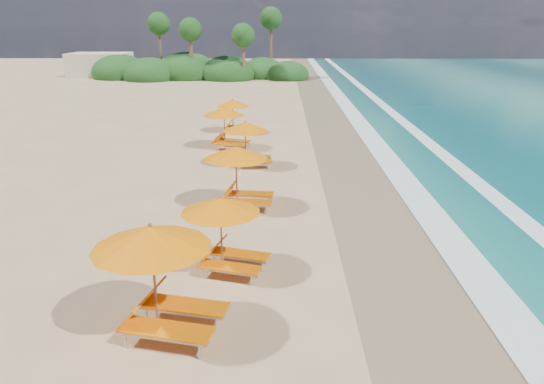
# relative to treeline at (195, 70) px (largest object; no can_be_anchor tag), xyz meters

# --- Properties ---
(ground) EXTENTS (160.00, 160.00, 0.00)m
(ground) POSITION_rel_treeline_xyz_m (9.94, -45.51, -1.00)
(ground) COLOR tan
(ground) RESTS_ON ground
(wet_sand) EXTENTS (4.00, 160.00, 0.01)m
(wet_sand) POSITION_rel_treeline_xyz_m (13.94, -45.51, -0.99)
(wet_sand) COLOR #836B4E
(wet_sand) RESTS_ON ground
(surf_foam) EXTENTS (4.00, 160.00, 0.01)m
(surf_foam) POSITION_rel_treeline_xyz_m (16.64, -45.51, -0.97)
(surf_foam) COLOR white
(surf_foam) RESTS_ON ground
(station_2) EXTENTS (3.07, 2.95, 2.53)m
(station_2) POSITION_rel_treeline_xyz_m (7.76, -51.49, 0.42)
(station_2) COLOR olive
(station_2) RESTS_ON ground
(station_3) EXTENTS (2.66, 2.58, 2.14)m
(station_3) POSITION_rel_treeline_xyz_m (8.80, -48.63, 0.20)
(station_3) COLOR olive
(station_3) RESTS_ON ground
(station_4) EXTENTS (2.59, 2.42, 2.32)m
(station_4) POSITION_rel_treeline_xyz_m (8.81, -43.65, 0.30)
(station_4) COLOR olive
(station_4) RESTS_ON ground
(station_5) EXTENTS (2.43, 2.27, 2.15)m
(station_5) POSITION_rel_treeline_xyz_m (8.75, -38.18, 0.21)
(station_5) COLOR olive
(station_5) RESTS_ON ground
(station_6) EXTENTS (2.81, 2.74, 2.24)m
(station_6) POSITION_rel_treeline_xyz_m (7.40, -34.70, 0.26)
(station_6) COLOR olive
(station_6) RESTS_ON ground
(station_7) EXTENTS (2.31, 2.16, 2.05)m
(station_7) POSITION_rel_treeline_xyz_m (7.46, -30.69, 0.15)
(station_7) COLOR olive
(station_7) RESTS_ON ground
(treeline) EXTENTS (25.80, 8.80, 9.74)m
(treeline) POSITION_rel_treeline_xyz_m (0.00, 0.00, 0.00)
(treeline) COLOR #163D14
(treeline) RESTS_ON ground
(beach_building) EXTENTS (7.00, 5.00, 2.80)m
(beach_building) POSITION_rel_treeline_xyz_m (-12.06, 2.49, 0.40)
(beach_building) COLOR beige
(beach_building) RESTS_ON ground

